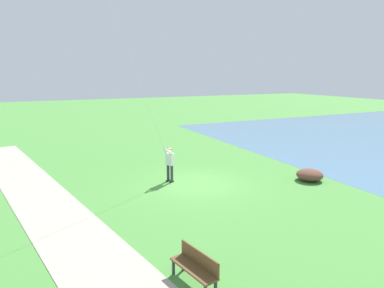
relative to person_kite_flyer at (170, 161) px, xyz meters
name	(u,v)px	position (x,y,z in m)	size (l,w,h in m)	color
ground_plane	(197,184)	(-1.04, 0.96, -1.05)	(120.00, 120.00, 0.00)	#4C8E3D
walkway_path	(64,225)	(5.24, 2.96, -1.04)	(2.40, 32.00, 0.02)	#ADA393
person_kite_flyer	(170,161)	(0.00, 0.00, 0.00)	(0.62, 0.52, 1.83)	#232328
park_bench_near_walkway	(196,265)	(2.48, 8.00, -0.54)	(0.74, 1.56, 0.88)	brown
lakeside_shrub	(310,175)	(-6.47, 2.83, -0.76)	(1.34, 1.29, 0.57)	brown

